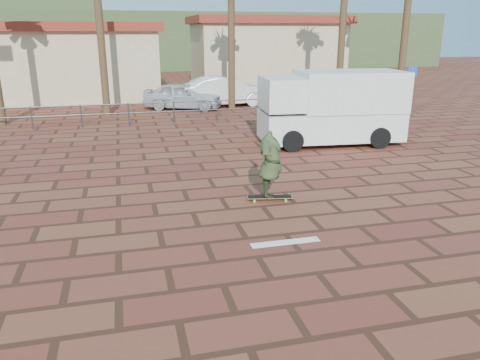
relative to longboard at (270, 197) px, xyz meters
name	(u,v)px	position (x,y,z in m)	size (l,w,h in m)	color
ground	(237,223)	(-1.12, -1.16, -0.09)	(120.00, 120.00, 0.00)	brown
paint_stripe	(285,242)	(-0.42, -2.36, -0.09)	(1.40, 0.22, 0.01)	white
guardrail	(174,108)	(-1.12, 10.84, 0.59)	(24.06, 0.06, 1.00)	#47494F
building_west	(56,61)	(-7.12, 20.84, 2.19)	(12.60, 7.60, 4.50)	beige
building_east	(266,53)	(6.88, 22.84, 2.45)	(10.60, 6.60, 5.00)	beige
hill_front	(137,40)	(-1.12, 48.84, 2.91)	(70.00, 18.00, 6.00)	#384C28
longboard	(270,197)	(0.00, 0.00, 0.00)	(1.14, 0.46, 0.11)	olive
skateboarder	(270,164)	(0.00, 0.00, 0.85)	(2.03, 0.55, 1.65)	#374525
campervan	(332,106)	(4.06, 5.39, 1.30)	(5.24, 2.57, 2.63)	silver
car_silver	(183,96)	(-0.19, 14.84, 0.62)	(1.67, 4.15, 1.41)	#BABEC2
car_white	(224,91)	(2.16, 15.34, 0.73)	(1.73, 4.95, 1.63)	white
street_sign	(411,81)	(10.88, 10.84, 1.52)	(0.47, 0.14, 2.31)	gray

